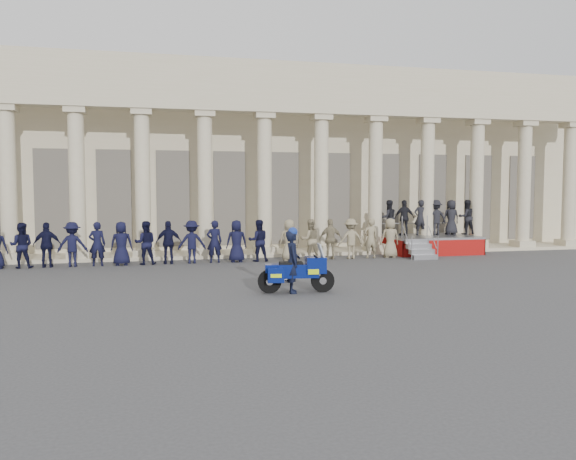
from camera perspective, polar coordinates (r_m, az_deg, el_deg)
The scene contains 6 objects.
ground at distance 16.94m, azimuth -1.71°, elevation -5.88°, with size 90.00×90.00×0.00m, color #3D3D3F.
building at distance 31.32m, azimuth -7.06°, elevation 6.93°, with size 40.00×12.50×9.00m.
officer_rank at distance 22.78m, azimuth -10.83°, elevation -1.22°, with size 18.53×0.65×1.72m.
reviewing_stand at distance 27.13m, azimuth 14.18°, elevation 0.65°, with size 4.81×3.93×2.48m.
motorcycle at distance 16.04m, azimuth 0.91°, elevation -4.23°, with size 2.20×0.96×1.41m.
rider at distance 15.98m, azimuth 0.48°, elevation -3.10°, with size 0.50×0.70×1.88m.
Camera 1 is at (-3.27, -16.37, 2.91)m, focal length 35.00 mm.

